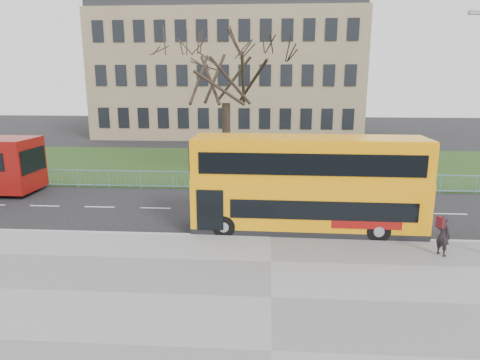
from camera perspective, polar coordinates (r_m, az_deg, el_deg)
name	(u,v)px	position (r m, az deg, el deg)	size (l,w,h in m)	color
ground	(271,227)	(19.68, 4.10, -6.22)	(120.00, 120.00, 0.00)	black
pavement	(271,299)	(13.48, 4.17, -15.55)	(80.00, 10.50, 0.12)	slate
kerb	(271,237)	(18.20, 4.11, -7.63)	(80.00, 0.20, 0.14)	#9A9A9D
grass_verge	(270,165)	(33.50, 4.04, 2.00)	(80.00, 15.40, 0.08)	#1C3613
guard_railing	(270,182)	(25.87, 4.08, -0.20)	(40.00, 0.12, 1.10)	#70A5C8
bare_tree	(226,88)	(28.71, -1.89, 12.10)	(8.26, 8.26, 11.81)	black
civic_building	(230,76)	(53.79, -1.36, 13.70)	(30.00, 15.00, 14.00)	#887456
yellow_bus	(308,183)	(18.64, 9.02, -0.35)	(9.91, 2.56, 4.14)	#FFA00A
pedestrian	(443,235)	(17.72, 25.45, -6.67)	(0.57, 0.37, 1.56)	black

